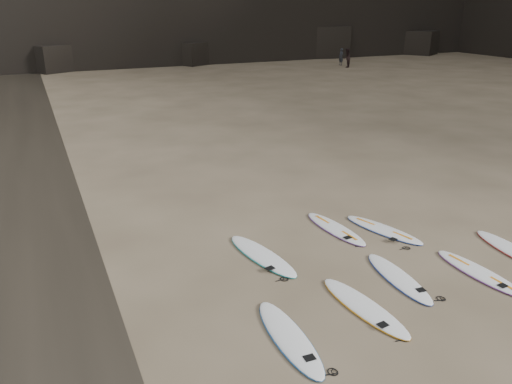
% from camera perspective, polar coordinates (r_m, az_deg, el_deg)
% --- Properties ---
extents(ground, '(240.00, 240.00, 0.00)m').
position_cam_1_polar(ground, '(12.98, 18.57, -9.26)').
color(ground, '#897559').
rests_on(ground, ground).
extents(surfboard_0, '(0.75, 2.70, 0.10)m').
position_cam_1_polar(surfboard_0, '(10.35, 3.82, -16.19)').
color(surfboard_0, white).
rests_on(surfboard_0, ground).
extents(surfboard_1, '(0.92, 2.74, 0.10)m').
position_cam_1_polar(surfboard_1, '(11.44, 12.24, -12.66)').
color(surfboard_1, white).
rests_on(surfboard_1, ground).
extents(surfboard_2, '(0.84, 2.59, 0.09)m').
position_cam_1_polar(surfboard_2, '(12.72, 15.96, -9.36)').
color(surfboard_2, white).
rests_on(surfboard_2, ground).
extents(surfboard_3, '(0.75, 2.62, 0.09)m').
position_cam_1_polar(surfboard_3, '(13.62, 24.15, -8.37)').
color(surfboard_3, white).
rests_on(surfboard_3, ground).
extents(surfboard_5, '(1.17, 2.87, 0.10)m').
position_cam_1_polar(surfboard_5, '(13.23, 0.70, -7.22)').
color(surfboard_5, white).
rests_on(surfboard_5, ground).
extents(surfboard_6, '(0.86, 2.66, 0.09)m').
position_cam_1_polar(surfboard_6, '(14.91, 9.06, -4.11)').
color(surfboard_6, white).
rests_on(surfboard_6, ground).
extents(surfboard_7, '(1.37, 2.69, 0.09)m').
position_cam_1_polar(surfboard_7, '(15.12, 14.35, -4.16)').
color(surfboard_7, white).
rests_on(surfboard_7, ground).
extents(person_a, '(0.47, 0.67, 1.75)m').
position_cam_1_polar(person_a, '(55.27, 9.70, 14.99)').
color(person_a, '#232428').
rests_on(person_a, ground).
extents(person_b, '(1.14, 1.14, 1.86)m').
position_cam_1_polar(person_b, '(53.33, 10.35, 14.81)').
color(person_b, black).
rests_on(person_b, ground).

